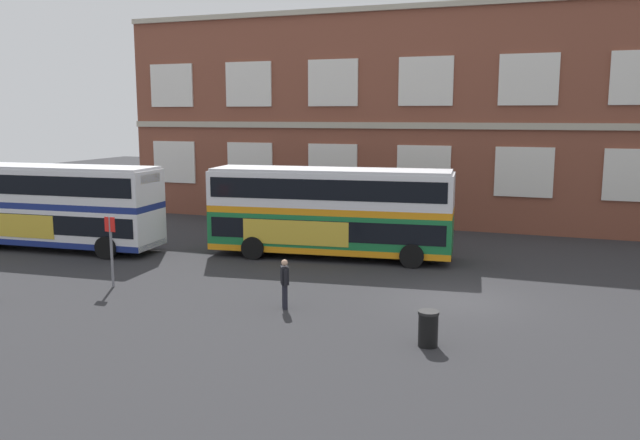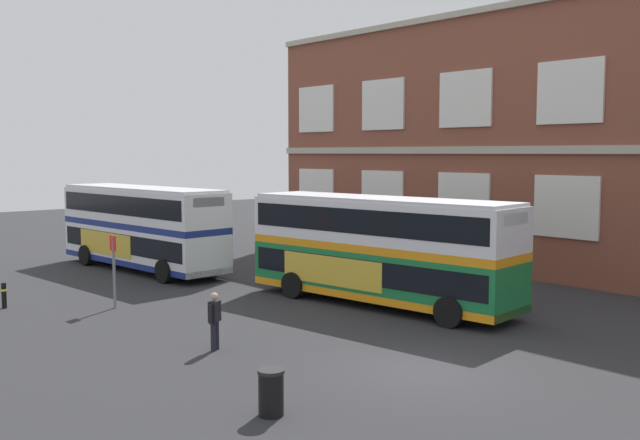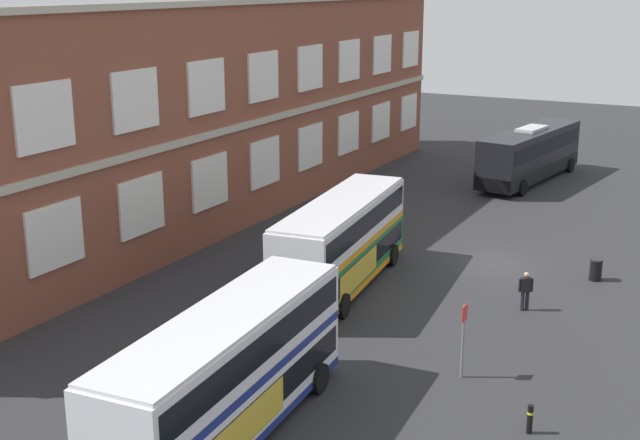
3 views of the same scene
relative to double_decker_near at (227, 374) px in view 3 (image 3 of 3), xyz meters
The scene contains 9 objects.
ground_plane 19.96m from the double_decker_near, ahead, with size 120.00×120.00×0.00m, color #2B2B2D.
brick_terminal_building 26.79m from the double_decker_near, 36.46° to the left, with size 48.96×8.19×12.51m.
double_decker_near is the anchor object (origin of this frame).
double_decker_middle 13.65m from the double_decker_near, 12.01° to the left, with size 11.22×3.82×4.07m.
touring_coach 38.20m from the double_decker_near, ahead, with size 12.24×4.27×3.80m.
waiting_passenger 15.47m from the double_decker_near, 19.87° to the right, with size 0.42×0.60×1.70m.
bus_stand_flag 8.78m from the double_decker_near, 34.08° to the right, with size 0.44×0.10×2.70m.
station_litter_bin 21.06m from the double_decker_near, 20.02° to the right, with size 0.60×0.60×1.03m.
safety_bollard_east 9.37m from the double_decker_near, 60.15° to the right, with size 0.19×0.19×0.95m.
Camera 3 is at (-38.72, -10.88, 13.43)m, focal length 47.26 mm.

